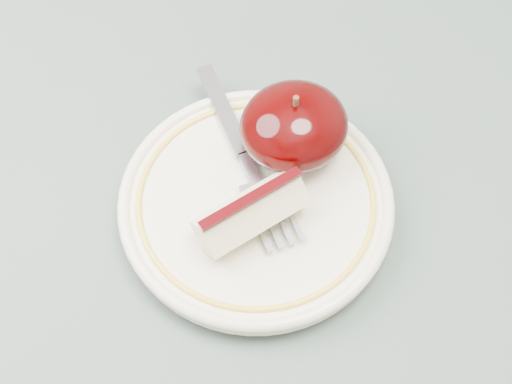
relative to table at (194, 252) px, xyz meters
name	(u,v)px	position (x,y,z in m)	size (l,w,h in m)	color
table	(194,252)	(0.00, 0.00, 0.00)	(0.90, 0.90, 0.75)	brown
plate	(256,202)	(0.04, -0.03, 0.10)	(0.19, 0.19, 0.02)	beige
apple_half	(294,126)	(0.08, 0.00, 0.13)	(0.08, 0.07, 0.06)	black
apple_wedge	(251,212)	(0.03, -0.05, 0.12)	(0.08, 0.04, 0.04)	beige
fork	(245,156)	(0.05, 0.00, 0.11)	(0.03, 0.17, 0.00)	gray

